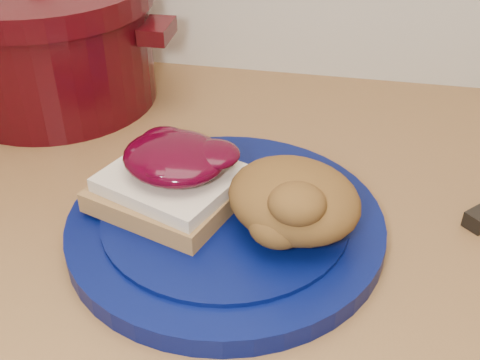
# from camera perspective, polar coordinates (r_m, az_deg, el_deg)

# --- Properties ---
(plate) EXTENTS (0.40, 0.40, 0.02)m
(plate) POSITION_cam_1_polar(r_m,az_deg,el_deg) (0.58, -1.36, -4.28)
(plate) COLOR #040C42
(plate) RESTS_ON wood_countertop
(sandwich) EXTENTS (0.16, 0.15, 0.06)m
(sandwich) POSITION_cam_1_polar(r_m,az_deg,el_deg) (0.57, -6.52, 0.35)
(sandwich) COLOR olive
(sandwich) RESTS_ON plate
(stuffing_mound) EXTENTS (0.16, 0.15, 0.06)m
(stuffing_mound) POSITION_cam_1_polar(r_m,az_deg,el_deg) (0.53, 5.12, -1.82)
(stuffing_mound) COLOR brown
(stuffing_mound) RESTS_ON plate
(dutch_oven) EXTENTS (0.32, 0.28, 0.17)m
(dutch_oven) POSITION_cam_1_polar(r_m,az_deg,el_deg) (0.83, -17.53, 12.38)
(dutch_oven) COLOR #340509
(dutch_oven) RESTS_ON wood_countertop
(pepper_grinder) EXTENTS (0.06, 0.06, 0.12)m
(pepper_grinder) POSITION_cam_1_polar(r_m,az_deg,el_deg) (0.87, -13.16, 12.79)
(pepper_grinder) COLOR black
(pepper_grinder) RESTS_ON wood_countertop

